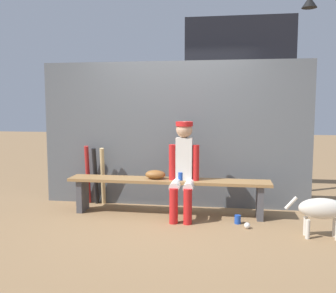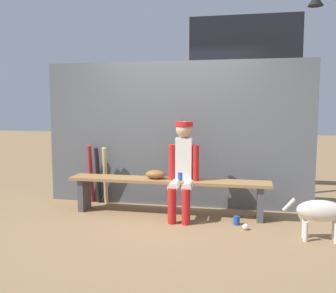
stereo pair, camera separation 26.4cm
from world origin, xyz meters
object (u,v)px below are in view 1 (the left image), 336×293
Objects in this scene: baseball_glove at (155,174)px; cup_on_bench at (181,176)px; dugout_bench at (168,187)px; player_seated at (183,166)px; dog at (327,209)px; scoreboard at (244,61)px; bat_aluminum_red at (88,175)px; baseball at (247,226)px; bat_aluminum_black at (95,176)px; cup_on_ground at (238,219)px; bat_wood_natural at (103,176)px.

baseball_glove reaches higher than cup_on_bench.
dugout_bench is 25.13× the size of cup_on_bench.
player_seated is 4.60× the size of baseball_glove.
cup_on_bench is at bearing 160.92° from dog.
scoreboard reaches higher than cup_on_bench.
bat_aluminum_red is 3.38m from dog.
baseball_glove is at bearing 160.17° from baseball.
baseball_glove is at bearing -19.15° from bat_aluminum_red.
cup_on_ground is (2.11, -0.62, -0.38)m from bat_aluminum_black.
scoreboard is 3.82× the size of dog.
scoreboard is at bearing 51.72° from baseball_glove.
cup_on_ground is at bearing -16.53° from bat_aluminum_black.
cup_on_bench is (-0.76, 0.23, 0.50)m from cup_on_ground.
bat_aluminum_red reaches higher than baseball_glove.
dugout_bench is 2.03m from dog.
cup_on_bench is at bearing -16.48° from bat_aluminum_black.
cup_on_ground is 1.09m from dog.
baseball is (1.23, -0.44, -0.52)m from baseball_glove.
baseball_glove is 1.06m from bat_aluminum_black.
dugout_bench is 3.17× the size of bat_aluminum_black.
bat_aluminum_red reaches higher than baseball.
dugout_bench is at bearing 164.22° from cup_on_ground.
dog is (2.10, -0.64, -0.22)m from baseball_glove.
scoreboard is at bearing 90.25° from baseball.
bat_aluminum_red is (-1.52, 0.50, -0.25)m from player_seated.
dugout_bench is 0.40m from player_seated.
bat_aluminum_red is 1.54m from cup_on_bench.
bat_wood_natural reaches higher than dugout_bench.
baseball is at bearing -21.07° from bat_wood_natural.
bat_aluminum_red is 0.28× the size of scoreboard.
bat_aluminum_black is 2.39m from baseball.
baseball_glove is (-0.18, 0.00, 0.17)m from dugout_bench.
dugout_bench reaches higher than cup_on_ground.
dugout_bench is 3.15× the size of bat_wood_natural.
bat_aluminum_black is (-0.11, -0.01, -0.00)m from bat_wood_natural.
player_seated is 2.40m from scoreboard.
dog is (1.70, -0.53, -0.37)m from player_seated.
dugout_bench is 3.28× the size of dog.
scoreboard is (-0.01, 1.98, 2.20)m from baseball.
bat_aluminum_red is 8.14× the size of cup_on_bench.
dog is (0.98, -0.38, 0.28)m from cup_on_ground.
dugout_bench is at bearing 157.17° from baseball.
cup_on_bench reaches higher than dog.
player_seated is 1.47× the size of bat_aluminum_black.
baseball_glove is at bearing 180.00° from dugout_bench.
dugout_bench is at bearing -19.27° from bat_wood_natural.
scoreboard is at bearing 63.58° from player_seated.
bat_wood_natural is at bearing 157.24° from baseball_glove.
baseball is (2.10, -0.81, -0.40)m from bat_wood_natural.
bat_aluminum_black reaches higher than cup_on_ground.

